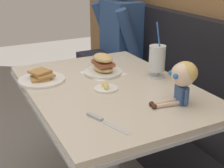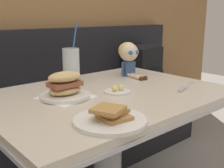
% 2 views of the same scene
% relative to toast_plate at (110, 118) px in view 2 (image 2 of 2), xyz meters
% --- Properties ---
extents(booth_bench, '(2.60, 0.48, 1.00)m').
position_rel_toast_plate_xyz_m(booth_bench, '(0.23, 0.92, -0.43)').
color(booth_bench, black).
rests_on(booth_bench, ground).
extents(diner_table, '(1.11, 0.81, 0.74)m').
position_rel_toast_plate_xyz_m(diner_table, '(0.23, 0.30, -0.21)').
color(diner_table, beige).
rests_on(diner_table, ground).
extents(toast_plate, '(0.25, 0.25, 0.06)m').
position_rel_toast_plate_xyz_m(toast_plate, '(0.00, 0.00, 0.00)').
color(toast_plate, white).
rests_on(toast_plate, diner_table).
extents(milkshake_glass, '(0.10, 0.10, 0.31)m').
position_rel_toast_plate_xyz_m(milkshake_glass, '(0.23, 0.59, 0.09)').
color(milkshake_glass, silver).
rests_on(milkshake_glass, diner_table).
extents(sandwich_plate, '(0.23, 0.23, 0.12)m').
position_rel_toast_plate_xyz_m(sandwich_plate, '(0.04, 0.35, 0.03)').
color(sandwich_plate, white).
rests_on(sandwich_plate, diner_table).
extents(butter_saucer, '(0.12, 0.12, 0.04)m').
position_rel_toast_plate_xyz_m(butter_saucer, '(0.26, 0.26, -0.01)').
color(butter_saucer, white).
rests_on(butter_saucer, diner_table).
extents(butter_knife, '(0.23, 0.09, 0.01)m').
position_rel_toast_plate_xyz_m(butter_knife, '(0.55, 0.09, -0.01)').
color(butter_knife, silver).
rests_on(butter_knife, diner_table).
extents(seated_doll, '(0.13, 0.23, 0.20)m').
position_rel_toast_plate_xyz_m(seated_doll, '(0.57, 0.49, 0.11)').
color(seated_doll, '#385689').
rests_on(seated_doll, diner_table).
extents(backpack, '(0.32, 0.28, 0.41)m').
position_rel_toast_plate_xyz_m(backpack, '(1.14, 0.90, -0.10)').
color(backpack, black).
rests_on(backpack, booth_bench).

